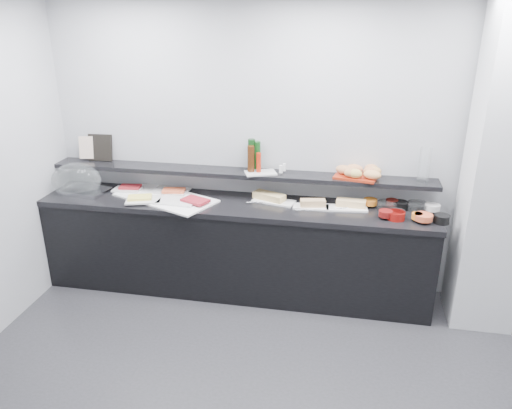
% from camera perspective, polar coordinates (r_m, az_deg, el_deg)
% --- Properties ---
extents(back_wall, '(5.00, 0.02, 2.70)m').
position_cam_1_polar(back_wall, '(4.60, 6.83, 6.16)').
color(back_wall, '#A9ACB0').
rests_on(back_wall, ground).
extents(column, '(0.50, 0.50, 2.70)m').
position_cam_1_polar(column, '(4.43, 26.22, 3.40)').
color(column, silver).
rests_on(column, ground).
extents(buffet_cabinet, '(3.60, 0.60, 0.85)m').
position_cam_1_polar(buffet_cabinet, '(4.76, -2.41, -5.13)').
color(buffet_cabinet, black).
rests_on(buffet_cabinet, ground).
extents(counter_top, '(3.62, 0.62, 0.05)m').
position_cam_1_polar(counter_top, '(4.57, -2.49, -0.10)').
color(counter_top, black).
rests_on(counter_top, buffet_cabinet).
extents(wall_shelf, '(3.60, 0.25, 0.04)m').
position_cam_1_polar(wall_shelf, '(4.65, -2.06, 3.61)').
color(wall_shelf, black).
rests_on(wall_shelf, back_wall).
extents(cloche_base, '(0.46, 0.34, 0.04)m').
position_cam_1_polar(cloche_base, '(5.07, -18.94, 1.48)').
color(cloche_base, '#ACAEB3').
rests_on(cloche_base, counter_top).
extents(cloche_dome, '(0.54, 0.44, 0.34)m').
position_cam_1_polar(cloche_dome, '(5.08, -19.83, 2.64)').
color(cloche_dome, white).
rests_on(cloche_dome, cloche_base).
extents(linen_runner, '(1.06, 0.80, 0.01)m').
position_cam_1_polar(linen_runner, '(4.73, -10.32, 0.76)').
color(linen_runner, white).
rests_on(linen_runner, counter_top).
extents(platter_meat_a, '(0.27, 0.18, 0.01)m').
position_cam_1_polar(platter_meat_a, '(4.99, -14.50, 1.69)').
color(platter_meat_a, silver).
rests_on(platter_meat_a, linen_runner).
extents(food_meat_a, '(0.21, 0.15, 0.02)m').
position_cam_1_polar(food_meat_a, '(5.00, -14.18, 1.98)').
color(food_meat_a, maroon).
rests_on(food_meat_a, platter_meat_a).
extents(platter_salmon, '(0.35, 0.24, 0.01)m').
position_cam_1_polar(platter_salmon, '(4.87, -9.69, 1.58)').
color(platter_salmon, silver).
rests_on(platter_salmon, linen_runner).
extents(food_salmon, '(0.23, 0.16, 0.02)m').
position_cam_1_polar(food_salmon, '(4.81, -9.38, 1.59)').
color(food_salmon, '#F15A31').
rests_on(food_salmon, platter_salmon).
extents(platter_cheese, '(0.35, 0.28, 0.01)m').
position_cam_1_polar(platter_cheese, '(4.68, -12.72, 0.51)').
color(platter_cheese, silver).
rests_on(platter_cheese, linen_runner).
extents(food_cheese, '(0.25, 0.20, 0.02)m').
position_cam_1_polar(food_cheese, '(4.70, -13.15, 0.80)').
color(food_cheese, '#F0DF5D').
rests_on(food_cheese, platter_cheese).
extents(platter_meat_b, '(0.35, 0.25, 0.01)m').
position_cam_1_polar(platter_meat_b, '(4.60, -9.01, 0.40)').
color(platter_meat_b, white).
rests_on(platter_meat_b, linen_runner).
extents(food_meat_b, '(0.28, 0.23, 0.02)m').
position_cam_1_polar(food_meat_b, '(4.54, -6.94, 0.48)').
color(food_meat_b, maroon).
rests_on(food_meat_b, platter_meat_b).
extents(sandwich_plate_left, '(0.41, 0.25, 0.01)m').
position_cam_1_polar(sandwich_plate_left, '(4.58, 2.05, 0.39)').
color(sandwich_plate_left, white).
rests_on(sandwich_plate_left, counter_top).
extents(sandwich_food_left, '(0.32, 0.22, 0.06)m').
position_cam_1_polar(sandwich_food_left, '(4.59, 1.51, 0.95)').
color(sandwich_food_left, '#DAB872').
rests_on(sandwich_food_left, sandwich_plate_left).
extents(tongs_left, '(0.16, 0.05, 0.01)m').
position_cam_1_polar(tongs_left, '(4.53, -0.15, 0.29)').
color(tongs_left, silver).
rests_on(tongs_left, sandwich_plate_left).
extents(sandwich_plate_mid, '(0.32, 0.15, 0.01)m').
position_cam_1_polar(sandwich_plate_mid, '(4.47, 6.30, -0.28)').
color(sandwich_plate_mid, white).
rests_on(sandwich_plate_mid, counter_top).
extents(sandwich_food_mid, '(0.23, 0.13, 0.06)m').
position_cam_1_polar(sandwich_food_mid, '(4.46, 6.51, 0.19)').
color(sandwich_food_mid, tan).
rests_on(sandwich_food_mid, sandwich_plate_mid).
extents(tongs_mid, '(0.16, 0.04, 0.01)m').
position_cam_1_polar(tongs_mid, '(4.37, 5.54, -0.62)').
color(tongs_mid, '#B1B4B9').
rests_on(tongs_mid, sandwich_plate_mid).
extents(sandwich_plate_right, '(0.38, 0.20, 0.01)m').
position_cam_1_polar(sandwich_plate_right, '(4.49, 10.29, -0.41)').
color(sandwich_plate_right, white).
rests_on(sandwich_plate_right, counter_top).
extents(sandwich_food_right, '(0.26, 0.12, 0.06)m').
position_cam_1_polar(sandwich_food_right, '(4.51, 10.80, 0.17)').
color(sandwich_food_right, '#E9BD7A').
rests_on(sandwich_food_right, sandwich_plate_right).
extents(tongs_right, '(0.14, 0.08, 0.01)m').
position_cam_1_polar(tongs_right, '(4.47, 10.14, -0.37)').
color(tongs_right, silver).
rests_on(tongs_right, sandwich_plate_right).
extents(bowl_glass_fruit, '(0.18, 0.18, 0.07)m').
position_cam_1_polar(bowl_glass_fruit, '(4.55, 14.73, -0.14)').
color(bowl_glass_fruit, silver).
rests_on(bowl_glass_fruit, counter_top).
extents(fill_glass_fruit, '(0.14, 0.14, 0.05)m').
position_cam_1_polar(fill_glass_fruit, '(4.57, 12.92, 0.31)').
color(fill_glass_fruit, orange).
rests_on(fill_glass_fruit, bowl_glass_fruit).
extents(bowl_black_jam, '(0.16, 0.16, 0.07)m').
position_cam_1_polar(bowl_black_jam, '(4.59, 16.18, -0.10)').
color(bowl_black_jam, black).
rests_on(bowl_black_jam, counter_top).
extents(fill_black_jam, '(0.12, 0.12, 0.05)m').
position_cam_1_polar(fill_black_jam, '(4.61, 15.27, 0.25)').
color(fill_black_jam, '#56120C').
rests_on(fill_black_jam, bowl_black_jam).
extents(bowl_glass_cream, '(0.21, 0.21, 0.07)m').
position_cam_1_polar(bowl_glass_cream, '(4.61, 17.95, -0.22)').
color(bowl_glass_cream, white).
rests_on(bowl_glass_cream, counter_top).
extents(fill_glass_cream, '(0.16, 0.16, 0.05)m').
position_cam_1_polar(fill_glass_cream, '(4.60, 19.51, -0.28)').
color(fill_glass_cream, silver).
rests_on(fill_glass_cream, bowl_glass_cream).
extents(bowl_red_jam, '(0.15, 0.15, 0.07)m').
position_cam_1_polar(bowl_red_jam, '(4.36, 15.72, -1.20)').
color(bowl_red_jam, maroon).
rests_on(bowl_red_jam, counter_top).
extents(fill_red_jam, '(0.14, 0.14, 0.05)m').
position_cam_1_polar(fill_red_jam, '(4.35, 14.58, -1.00)').
color(fill_red_jam, '#620F0E').
rests_on(fill_red_jam, bowl_red_jam).
extents(bowl_glass_salmon, '(0.16, 0.16, 0.07)m').
position_cam_1_polar(bowl_glass_salmon, '(4.38, 15.74, -1.13)').
color(bowl_glass_salmon, silver).
rests_on(bowl_glass_salmon, counter_top).
extents(fill_glass_salmon, '(0.18, 0.18, 0.05)m').
position_cam_1_polar(fill_glass_salmon, '(4.36, 18.59, -1.37)').
color(fill_glass_salmon, '#D65934').
rests_on(fill_glass_salmon, bowl_glass_salmon).
extents(bowl_black_fruit, '(0.16, 0.16, 0.07)m').
position_cam_1_polar(bowl_black_fruit, '(4.41, 20.46, -1.55)').
color(bowl_black_fruit, black).
rests_on(bowl_black_fruit, counter_top).
extents(fill_black_fruit, '(0.11, 0.11, 0.05)m').
position_cam_1_polar(fill_black_fruit, '(4.36, 17.94, -1.27)').
color(fill_black_fruit, orange).
rests_on(fill_black_fruit, bowl_black_fruit).
extents(framed_print, '(0.24, 0.09, 0.26)m').
position_cam_1_polar(framed_print, '(5.16, -17.39, 6.23)').
color(framed_print, black).
rests_on(framed_print, wall_shelf).
extents(print_art, '(0.20, 0.09, 0.22)m').
position_cam_1_polar(print_art, '(5.20, -18.55, 6.19)').
color(print_art, '#CEA894').
rests_on(print_art, framed_print).
extents(condiment_tray, '(0.32, 0.26, 0.01)m').
position_cam_1_polar(condiment_tray, '(4.57, 0.52, 3.64)').
color(condiment_tray, silver).
rests_on(condiment_tray, wall_shelf).
extents(bottle_green_a, '(0.07, 0.07, 0.26)m').
position_cam_1_polar(bottle_green_a, '(4.62, 0.17, 5.64)').
color(bottle_green_a, '#113E14').
rests_on(bottle_green_a, condiment_tray).
extents(bottle_brown, '(0.07, 0.07, 0.24)m').
position_cam_1_polar(bottle_brown, '(4.55, -0.58, 5.24)').
color(bottle_brown, '#3B1D0A').
rests_on(bottle_brown, condiment_tray).
extents(bottle_green_b, '(0.09, 0.09, 0.28)m').
position_cam_1_polar(bottle_green_b, '(4.63, -0.50, 5.79)').
color(bottle_green_b, black).
rests_on(bottle_green_b, condiment_tray).
extents(bottle_hot, '(0.05, 0.05, 0.18)m').
position_cam_1_polar(bottle_hot, '(4.55, 0.31, 4.83)').
color(bottle_hot, '#B1220C').
rests_on(bottle_hot, condiment_tray).
extents(shaker_salt, '(0.05, 0.05, 0.07)m').
position_cam_1_polar(shaker_salt, '(4.54, 2.87, 4.05)').
color(shaker_salt, white).
rests_on(shaker_salt, condiment_tray).
extents(shaker_pepper, '(0.04, 0.04, 0.07)m').
position_cam_1_polar(shaker_pepper, '(4.60, 3.25, 4.27)').
color(shaker_pepper, white).
rests_on(shaker_pepper, condiment_tray).
extents(bread_tray, '(0.41, 0.32, 0.02)m').
position_cam_1_polar(bread_tray, '(4.54, 11.34, 3.17)').
color(bread_tray, '#9A2710').
rests_on(bread_tray, wall_shelf).
extents(bread_roll_nw, '(0.17, 0.13, 0.08)m').
position_cam_1_polar(bread_roll_nw, '(4.59, 11.19, 4.04)').
color(bread_roll_nw, '#C77D4C').
rests_on(bread_roll_nw, bread_tray).
extents(bread_roll_n, '(0.13, 0.09, 0.08)m').
position_cam_1_polar(bread_roll_n, '(4.62, 13.03, 4.02)').
color(bread_roll_n, '#BE7748').
rests_on(bread_roll_n, bread_tray).
extents(bread_roll_ne, '(0.14, 0.09, 0.08)m').
position_cam_1_polar(bread_roll_ne, '(4.56, 13.32, 3.74)').
color(bread_roll_ne, tan).
rests_on(bread_roll_ne, bread_tray).
extents(bread_roll_sw, '(0.13, 0.09, 0.08)m').
position_cam_1_polar(bread_roll_sw, '(4.45, 11.29, 3.48)').
color(bread_roll_sw, gold).
rests_on(bread_roll_sw, bread_tray).
extents(bread_roll_s, '(0.17, 0.14, 0.08)m').
position_cam_1_polar(bread_roll_s, '(4.47, 10.93, 3.60)').
color(bread_roll_s, '#B77B46').
rests_on(bread_roll_s, bread_tray).
extents(bread_roll_se, '(0.17, 0.13, 0.08)m').
position_cam_1_polar(bread_roll_se, '(4.45, 13.14, 3.34)').
color(bread_roll_se, tan).
rests_on(bread_roll_se, bread_tray).
extents(bread_roll_midw, '(0.18, 0.14, 0.08)m').
position_cam_1_polar(bread_roll_midw, '(4.54, 10.01, 3.94)').
color(bread_roll_midw, '#C67D4B').
rests_on(bread_roll_midw, bread_tray).
extents(bread_roll_mide, '(0.12, 0.08, 0.08)m').
position_cam_1_polar(bread_roll_mide, '(4.54, 12.91, 3.71)').
color(bread_roll_mide, '#C2794A').
rests_on(bread_roll_mide, bread_tray).
extents(carafe, '(0.12, 0.12, 0.30)m').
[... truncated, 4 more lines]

